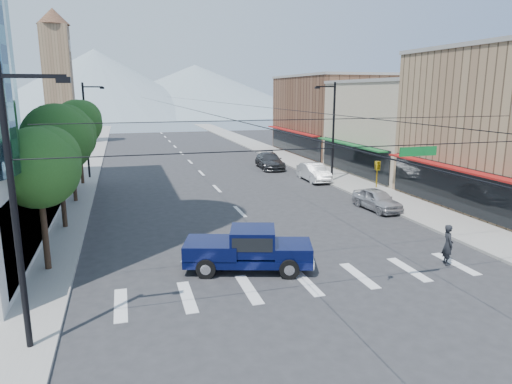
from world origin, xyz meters
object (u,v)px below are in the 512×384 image
Objects in this scene: pedestrian at (448,245)px; parked_car_far at (270,161)px; pickup_truck at (248,248)px; parked_car_mid at (314,172)px; parked_car_near at (377,200)px.

parked_car_far is at bearing 18.05° from pedestrian.
pickup_truck is 1.28× the size of parked_car_mid.
pickup_truck is 1.09× the size of parked_car_far.
parked_car_mid reaches higher than parked_car_near.
pedestrian is at bearing -106.79° from parked_car_near.
parked_car_mid is (0.00, 11.15, 0.07)m from parked_car_near.
pedestrian is 0.40× the size of parked_car_mid.
pickup_truck is 1.44× the size of parked_car_near.
pickup_truck is at bearing 96.61° from pedestrian.
parked_car_mid is at bearing 75.94° from pickup_truck.
pickup_truck is at bearing -149.22° from parked_car_near.
parked_car_far reaches higher than parked_car_mid.
pickup_truck is 22.56m from parked_car_mid.
pedestrian reaches higher than parked_car_mid.
parked_car_far is at bearing 104.02° from parked_car_mid.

